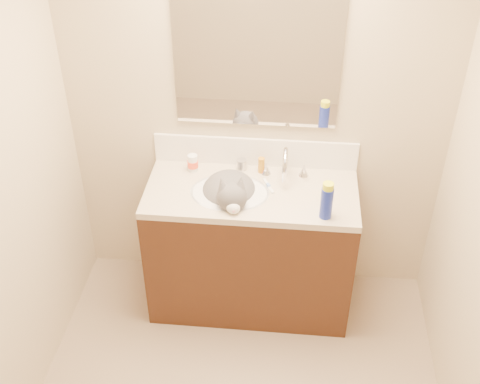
% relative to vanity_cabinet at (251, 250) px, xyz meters
% --- Properties ---
extents(room_shell, '(2.24, 2.54, 2.52)m').
position_rel_vanity_cabinet_xyz_m(room_shell, '(0.00, -0.97, 1.08)').
color(room_shell, '#BFAD8E').
rests_on(room_shell, ground).
extents(vanity_cabinet, '(1.20, 0.55, 0.82)m').
position_rel_vanity_cabinet_xyz_m(vanity_cabinet, '(0.00, 0.00, 0.00)').
color(vanity_cabinet, '#381C0F').
rests_on(vanity_cabinet, ground).
extents(counter_slab, '(1.20, 0.55, 0.04)m').
position_rel_vanity_cabinet_xyz_m(counter_slab, '(0.00, 0.00, 0.43)').
color(counter_slab, '#C3B399').
rests_on(counter_slab, vanity_cabinet).
extents(basin, '(0.45, 0.36, 0.14)m').
position_rel_vanity_cabinet_xyz_m(basin, '(-0.12, -0.03, 0.38)').
color(basin, white).
rests_on(basin, vanity_cabinet).
extents(faucet, '(0.28, 0.20, 0.21)m').
position_rel_vanity_cabinet_xyz_m(faucet, '(0.18, 0.14, 0.54)').
color(faucet, silver).
rests_on(faucet, counter_slab).
extents(cat, '(0.42, 0.47, 0.34)m').
position_rel_vanity_cabinet_xyz_m(cat, '(-0.12, -0.03, 0.43)').
color(cat, '#4E4C4E').
rests_on(cat, basin).
extents(backsplash, '(1.20, 0.02, 0.18)m').
position_rel_vanity_cabinet_xyz_m(backsplash, '(0.00, 0.26, 0.54)').
color(backsplash, white).
rests_on(backsplash, counter_slab).
extents(mirror, '(0.90, 0.02, 0.80)m').
position_rel_vanity_cabinet_xyz_m(mirror, '(0.00, 0.26, 1.13)').
color(mirror, white).
rests_on(mirror, room_shell).
extents(pill_bottle, '(0.08, 0.08, 0.10)m').
position_rel_vanity_cabinet_xyz_m(pill_bottle, '(-0.36, 0.17, 0.50)').
color(pill_bottle, white).
rests_on(pill_bottle, counter_slab).
extents(pill_label, '(0.08, 0.08, 0.04)m').
position_rel_vanity_cabinet_xyz_m(pill_label, '(-0.36, 0.17, 0.50)').
color(pill_label, '#FD4C2A').
rests_on(pill_label, pill_bottle).
extents(silver_jar, '(0.08, 0.08, 0.07)m').
position_rel_vanity_cabinet_xyz_m(silver_jar, '(-0.08, 0.21, 0.48)').
color(silver_jar, '#B7B7BC').
rests_on(silver_jar, counter_slab).
extents(amber_bottle, '(0.04, 0.04, 0.10)m').
position_rel_vanity_cabinet_xyz_m(amber_bottle, '(0.04, 0.19, 0.50)').
color(amber_bottle, '#BF7F16').
rests_on(amber_bottle, counter_slab).
extents(toothbrush, '(0.07, 0.14, 0.01)m').
position_rel_vanity_cabinet_xyz_m(toothbrush, '(0.09, 0.05, 0.46)').
color(toothbrush, white).
rests_on(toothbrush, counter_slab).
extents(toothbrush_head, '(0.03, 0.03, 0.02)m').
position_rel_vanity_cabinet_xyz_m(toothbrush_head, '(0.09, 0.05, 0.46)').
color(toothbrush_head, '#6A90E2').
rests_on(toothbrush_head, counter_slab).
extents(spray_can, '(0.08, 0.08, 0.18)m').
position_rel_vanity_cabinet_xyz_m(spray_can, '(0.41, -0.20, 0.54)').
color(spray_can, '#16269D').
rests_on(spray_can, counter_slab).
extents(spray_cap, '(0.07, 0.07, 0.04)m').
position_rel_vanity_cabinet_xyz_m(spray_cap, '(0.41, -0.20, 0.65)').
color(spray_cap, yellow).
rests_on(spray_cap, spray_can).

